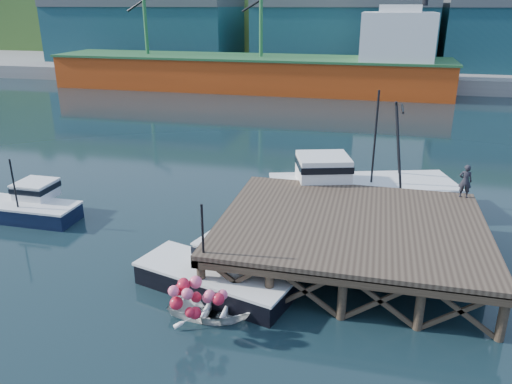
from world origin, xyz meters
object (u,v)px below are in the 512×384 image
(boat_black, at_px, (218,272))
(dinghy, at_px, (211,309))
(dockworker, at_px, (465,181))
(boat_navy, at_px, (29,205))
(trawler, at_px, (358,187))

(boat_black, relative_size, dinghy, 2.17)
(boat_black, bearing_deg, dockworker, 52.67)
(boat_navy, distance_m, dinghy, 14.81)
(dinghy, bearing_deg, boat_navy, 61.32)
(boat_black, distance_m, dockworker, 13.61)
(boat_navy, xyz_separation_m, boat_black, (12.74, -4.66, 0.02))
(dockworker, bearing_deg, boat_black, 40.59)
(boat_navy, bearing_deg, boat_black, -20.07)
(trawler, bearing_deg, dinghy, -128.72)
(boat_navy, xyz_separation_m, trawler, (18.10, 5.51, 0.71))
(boat_black, xyz_separation_m, dockworker, (10.73, 8.07, 2.22))
(trawler, relative_size, dinghy, 3.37)
(boat_navy, bearing_deg, dinghy, -27.30)
(trawler, distance_m, dockworker, 5.97)
(boat_navy, height_order, dinghy, boat_navy)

